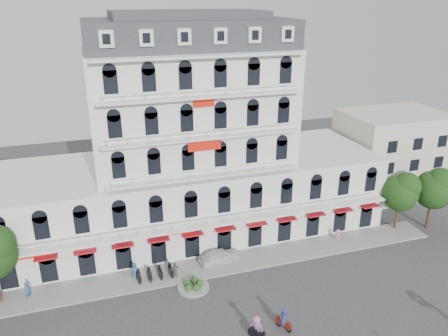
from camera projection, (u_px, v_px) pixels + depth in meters
ground at (242, 322)px, 39.10m from camera, size 120.00×120.00×0.00m
sidewalk at (214, 266)px, 47.04m from camera, size 53.00×4.00×0.16m
main_building at (191, 153)px, 51.38m from camera, size 45.00×15.00×25.80m
flank_building_east at (390, 153)px, 63.12m from camera, size 14.00×10.00×12.00m
traffic_island at (193, 286)px, 43.47m from camera, size 3.20×3.20×1.60m
parked_scooter_row at (155, 278)px, 45.10m from camera, size 4.40×1.80×1.10m
tree_east_inner at (401, 191)px, 52.84m from camera, size 4.40×4.37×7.57m
tree_east_outer at (435, 187)px, 52.97m from camera, size 4.65×4.65×8.05m
parked_car at (221, 256)px, 47.49m from camera, size 4.99×2.62×1.62m
rider_east at (284, 319)px, 37.83m from camera, size 1.04×1.54×2.17m
rider_center at (256, 327)px, 36.70m from camera, size 1.27×1.42×2.32m
pedestrian_left at (135, 271)px, 44.82m from camera, size 0.89×0.59×1.79m
pedestrian_mid at (175, 271)px, 44.74m from camera, size 1.19×0.69×1.90m
pedestrian_right at (338, 236)px, 51.61m from camera, size 1.13×1.13×1.57m
pedestrian_far at (28, 291)px, 41.66m from camera, size 0.82×0.77×1.89m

